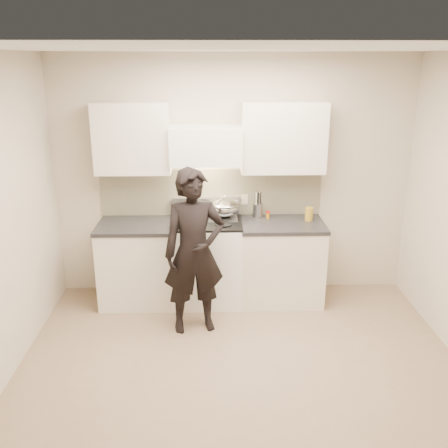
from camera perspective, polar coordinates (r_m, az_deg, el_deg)
The scene contains 11 objects.
ground_plane at distance 4.59m, azimuth 1.94°, elevation -16.60°, with size 4.00×4.00×0.00m, color #856D56.
room_shell at distance 4.25m, azimuth 1.10°, elevation 4.34°, with size 4.04×3.54×2.70m.
stove at distance 5.61m, azimuth -1.94°, elevation -4.21°, with size 0.76×0.65×0.96m.
counter_right at distance 5.67m, azimuth 6.50°, elevation -4.23°, with size 0.92×0.67×0.92m.
counter_left at distance 5.67m, azimuth -9.87°, elevation -4.36°, with size 0.82×0.67×0.92m.
wok at distance 5.53m, azimuth -0.06°, elevation 1.94°, with size 0.38×0.46×0.31m.
stock_pot at distance 5.33m, azimuth -4.16°, elevation 0.89°, with size 0.30×0.25×0.14m.
utensil_crock at distance 5.65m, azimuth 3.89°, elevation 1.68°, with size 0.11×0.11×0.29m.
spice_jar at distance 5.62m, azimuth 5.04°, elevation 1.06°, with size 0.04×0.04×0.08m.
oil_glass at distance 5.59m, azimuth 9.68°, elevation 1.14°, with size 0.09×0.09×0.15m.
person at distance 4.89m, azimuth -3.42°, elevation -3.23°, with size 0.61×0.40×1.67m, color black.
Camera 1 is at (-0.25, -3.75, 2.64)m, focal length 40.00 mm.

